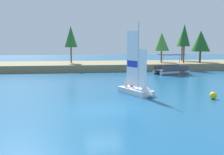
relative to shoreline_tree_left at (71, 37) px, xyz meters
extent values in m
plane|color=#195684|center=(2.32, -30.31, -5.78)|extent=(200.00, 200.00, 0.00)
cube|color=#897A56|center=(2.32, 0.61, -5.21)|extent=(80.00, 12.02, 1.15)
cylinder|color=brown|center=(0.00, 0.00, -3.23)|extent=(0.24, 0.24, 2.80)
cone|color=#286B2D|center=(0.00, 0.00, 0.03)|extent=(2.23, 2.23, 3.71)
cylinder|color=brown|center=(16.64, 0.12, -3.57)|extent=(0.26, 0.26, 2.12)
cone|color=#47893D|center=(16.64, 0.12, -0.84)|extent=(2.85, 2.85, 3.35)
cylinder|color=brown|center=(19.77, -2.82, -3.14)|extent=(0.26, 0.26, 2.98)
cone|color=#1E5B23|center=(19.77, -2.82, 0.28)|extent=(2.04, 2.04, 3.86)
cylinder|color=brown|center=(22.34, 4.03, -3.17)|extent=(0.28, 0.28, 2.91)
cone|color=#47893D|center=(22.34, 4.03, -0.12)|extent=(2.87, 2.87, 3.20)
cylinder|color=brown|center=(23.85, -0.84, -3.62)|extent=(0.35, 0.35, 2.01)
cone|color=#1E5B23|center=(23.85, -0.84, -0.69)|extent=(3.51, 3.51, 3.85)
cube|color=brown|center=(16.05, -7.65, -5.54)|extent=(1.61, 5.49, 0.48)
cube|color=silver|center=(5.82, -24.78, -5.54)|extent=(2.77, 4.20, 0.48)
cone|color=silver|center=(6.57, -26.62, -5.54)|extent=(1.52, 1.38, 1.23)
cylinder|color=#B7B7BC|center=(5.97, -25.15, -2.37)|extent=(0.08, 0.08, 5.86)
cube|color=white|center=(5.63, -24.31, -2.60)|extent=(0.71, 1.70, 4.89)
cube|color=#1E33B2|center=(5.63, -24.31, -3.11)|extent=(0.65, 1.53, 0.59)
cube|color=white|center=(6.21, -25.74, -3.42)|extent=(0.44, 1.01, 3.36)
cylinder|color=#B7B7BC|center=(5.63, -24.31, -5.08)|extent=(0.74, 1.71, 0.06)
cube|color=silver|center=(5.12, -23.86, -5.02)|extent=(0.29, 0.33, 0.56)
sphere|color=tan|center=(5.12, -23.86, -4.63)|extent=(0.20, 0.20, 0.20)
cube|color=red|center=(5.70, -23.69, -5.08)|extent=(0.29, 0.33, 0.45)
sphere|color=tan|center=(5.70, -23.69, -4.74)|extent=(0.20, 0.20, 0.20)
cylinder|color=#B2B2B7|center=(14.70, -8.62, -5.48)|extent=(5.15, 2.23, 0.60)
cylinder|color=#B2B2B7|center=(15.27, -10.32, -5.48)|extent=(5.15, 2.23, 0.60)
cube|color=#474C56|center=(14.99, -9.47, -5.13)|extent=(5.52, 3.86, 0.10)
cube|color=#474C56|center=(14.64, -8.43, -4.78)|extent=(4.59, 1.62, 0.60)
cube|color=#474C56|center=(15.34, -10.51, -4.78)|extent=(4.59, 1.62, 0.60)
cylinder|color=#B2B2B7|center=(16.47, -8.97, -3.99)|extent=(0.06, 0.06, 2.18)
cylinder|color=#B2B2B7|center=(13.50, -9.97, -3.99)|extent=(0.06, 0.06, 2.18)
cube|color=#1E234C|center=(14.99, -9.47, -2.86)|extent=(4.05, 3.17, 0.08)
sphere|color=yellow|center=(11.57, -27.96, -5.49)|extent=(0.59, 0.59, 0.59)
camera|label=1|loc=(0.31, -47.95, -1.37)|focal=42.86mm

